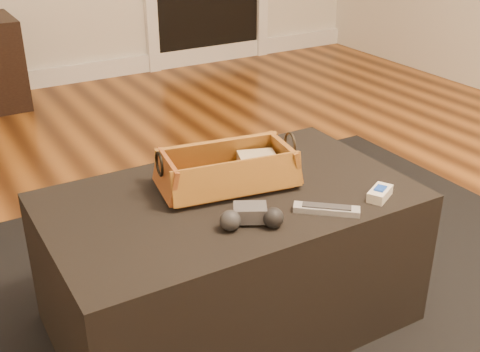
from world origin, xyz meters
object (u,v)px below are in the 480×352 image
cream_gadget (380,193)px  ottoman (231,259)px  game_controller (251,217)px  wicker_basket (227,172)px  tv_remote (223,182)px  silver_remote (327,209)px

cream_gadget → ottoman: bearing=146.7°
game_controller → wicker_basket: bearing=75.6°
cream_gadget → tv_remote: bearing=142.6°
wicker_basket → game_controller: size_ratio=2.46×
ottoman → game_controller: size_ratio=6.00×
tv_remote → wicker_basket: wicker_basket is taller
silver_remote → cream_gadget: bearing=-3.5°
silver_remote → ottoman: bearing=128.2°
tv_remote → cream_gadget: (0.34, -0.26, -0.01)m
wicker_basket → cream_gadget: wicker_basket is taller
ottoman → game_controller: bearing=-102.1°
tv_remote → cream_gadget: bearing=-34.2°
wicker_basket → silver_remote: bearing=-60.6°
tv_remote → wicker_basket: bearing=30.9°
game_controller → cream_gadget: (0.37, -0.05, -0.01)m
tv_remote → cream_gadget: size_ratio=2.08×
ottoman → cream_gadget: cream_gadget is taller
ottoman → wicker_basket: wicker_basket is taller
silver_remote → cream_gadget: (0.17, -0.01, 0.01)m
ottoman → wicker_basket: (0.02, 0.05, 0.26)m
wicker_basket → cream_gadget: 0.42m
cream_gadget → wicker_basket: bearing=139.6°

